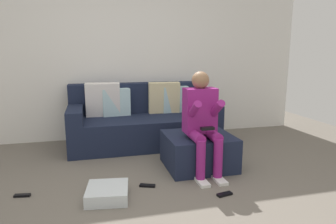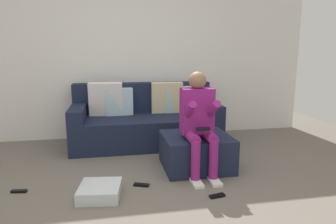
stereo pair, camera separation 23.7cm
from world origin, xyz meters
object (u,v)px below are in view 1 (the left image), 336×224
ottoman (198,151)px  storage_bin (107,193)px  person_seated (202,117)px  remote_near_ottoman (225,194)px  remote_under_side_table (22,195)px  remote_by_storage_bin (147,186)px  couch_sectional (142,120)px

ottoman → storage_bin: 1.20m
storage_bin → person_seated: bearing=20.1°
remote_near_ottoman → remote_under_side_table: (-1.81, 0.44, 0.00)m
storage_bin → remote_under_side_table: 0.80m
person_seated → remote_by_storage_bin: bearing=-160.8°
remote_under_side_table → person_seated: bearing=13.5°
ottoman → remote_near_ottoman: ottoman is taller
storage_bin → remote_under_side_table: (-0.76, 0.23, -0.05)m
person_seated → remote_under_side_table: bearing=-175.4°
couch_sectional → remote_near_ottoman: couch_sectional is taller
couch_sectional → remote_by_storage_bin: 1.54m
storage_bin → remote_near_ottoman: bearing=-11.1°
storage_bin → remote_by_storage_bin: (0.39, 0.16, -0.05)m
person_seated → remote_under_side_table: person_seated is taller
remote_by_storage_bin → person_seated: bearing=40.8°
remote_near_ottoman → remote_by_storage_bin: bearing=140.0°
person_seated → remote_by_storage_bin: (-0.65, -0.23, -0.61)m
storage_bin → remote_near_ottoman: (1.05, -0.21, -0.05)m
ottoman → person_seated: size_ratio=0.68×
couch_sectional → remote_near_ottoman: 1.93m
couch_sectional → storage_bin: 1.77m
ottoman → couch_sectional: bearing=113.0°
couch_sectional → ottoman: 1.21m
person_seated → remote_near_ottoman: size_ratio=7.48×
person_seated → couch_sectional: bearing=109.3°
person_seated → remote_under_side_table: (-1.80, -0.15, -0.61)m
person_seated → remote_by_storage_bin: person_seated is taller
remote_near_ottoman → remote_under_side_table: same height
ottoman → remote_under_side_table: size_ratio=5.22×
person_seated → storage_bin: 1.24m
couch_sectional → ottoman: (0.47, -1.10, -0.14)m
ottoman → person_seated: bearing=-98.7°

